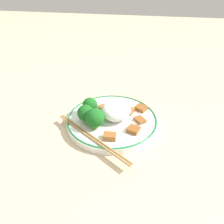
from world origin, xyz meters
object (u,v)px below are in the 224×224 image
at_px(broccoli_back_center, 85,113).
at_px(broccoli_back_right, 95,118).
at_px(plate, 112,120).
at_px(chopsticks, 92,137).
at_px(broccoli_back_left, 90,105).

distance_m(broccoli_back_center, broccoli_back_right, 0.04).
relative_size(plate, broccoli_back_right, 4.58).
bearing_deg(broccoli_back_center, broccoli_back_right, -123.44).
xyz_separation_m(plate, chopsticks, (-0.09, 0.03, 0.01)).
distance_m(plate, broccoli_back_right, 0.07).
relative_size(broccoli_back_left, broccoli_back_right, 0.91).
relative_size(broccoli_back_left, chopsticks, 0.23).
distance_m(broccoli_back_center, chopsticks, 0.07).
height_order(broccoli_back_center, broccoli_back_right, broccoli_back_right).
relative_size(plate, chopsticks, 1.15).
bearing_deg(plate, broccoli_back_center, 111.12).
relative_size(plate, broccoli_back_center, 5.04).
xyz_separation_m(plate, broccoli_back_center, (-0.02, 0.06, 0.03)).
height_order(plate, broccoli_back_center, broccoli_back_center).
bearing_deg(broccoli_back_right, broccoli_back_center, 56.56).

